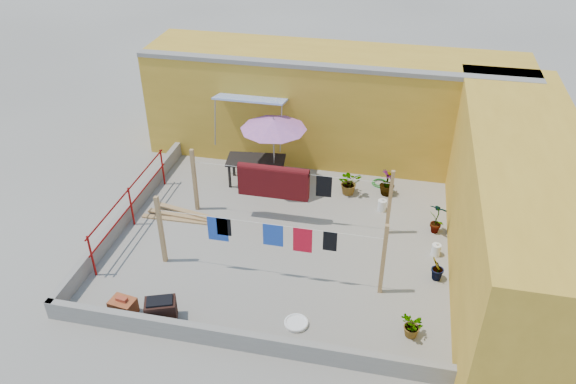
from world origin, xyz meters
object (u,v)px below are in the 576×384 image
(patio_umbrella, at_px, (273,124))
(brick_stack, at_px, (123,307))
(brazier, at_px, (161,310))
(green_hose, at_px, (380,183))
(white_basin, at_px, (296,323))
(outdoor_table, at_px, (256,162))
(plant_back_a, at_px, (350,182))
(water_jug_a, at_px, (382,205))
(water_jug_b, at_px, (436,250))

(patio_umbrella, height_order, brick_stack, patio_umbrella)
(brazier, bearing_deg, green_hose, 57.64)
(brick_stack, relative_size, white_basin, 1.11)
(outdoor_table, distance_m, white_basin, 5.67)
(outdoor_table, bearing_deg, plant_back_a, -0.42)
(brick_stack, relative_size, brazier, 0.77)
(patio_umbrella, height_order, outdoor_table, patio_umbrella)
(white_basin, bearing_deg, plant_back_a, 84.97)
(green_hose, bearing_deg, white_basin, -102.23)
(patio_umbrella, bearing_deg, plant_back_a, 2.05)
(outdoor_table, bearing_deg, white_basin, -66.92)
(brazier, xyz_separation_m, water_jug_a, (4.13, 4.96, -0.11))
(brazier, distance_m, water_jug_b, 6.46)
(brazier, xyz_separation_m, water_jug_b, (5.52, 3.36, -0.12))
(outdoor_table, bearing_deg, brazier, -95.22)
(outdoor_table, xyz_separation_m, water_jug_b, (5.00, -2.28, -0.53))
(white_basin, height_order, water_jug_a, water_jug_a)
(outdoor_table, distance_m, water_jug_a, 3.72)
(brick_stack, relative_size, water_jug_b, 1.63)
(patio_umbrella, xyz_separation_m, water_jug_b, (4.45, -2.19, -1.79))
(brick_stack, bearing_deg, plant_back_a, 54.30)
(outdoor_table, bearing_deg, water_jug_a, -10.58)
(brick_stack, xyz_separation_m, water_jug_a, (4.98, 4.95, -0.03))
(brazier, distance_m, white_basin, 2.77)
(water_jug_b, bearing_deg, plant_back_a, 135.97)
(water_jug_a, distance_m, water_jug_b, 2.12)
(outdoor_table, distance_m, water_jug_b, 5.53)
(brick_stack, distance_m, green_hose, 7.94)
(outdoor_table, distance_m, brazier, 5.68)
(water_jug_b, distance_m, plant_back_a, 3.26)
(patio_umbrella, xyz_separation_m, white_basin, (1.66, -5.09, -1.89))
(green_hose, xyz_separation_m, plant_back_a, (-0.81, -0.68, 0.33))
(patio_umbrella, bearing_deg, brazier, -100.86)
(patio_umbrella, relative_size, white_basin, 4.29)
(brick_stack, xyz_separation_m, green_hose, (4.84, 6.29, -0.16))
(green_hose, bearing_deg, patio_umbrella, -165.55)
(white_basin, xyz_separation_m, green_hose, (1.27, 5.84, -0.01))
(water_jug_a, height_order, green_hose, water_jug_a)
(outdoor_table, relative_size, water_jug_a, 4.69)
(water_jug_b, bearing_deg, outdoor_table, 155.48)
(white_basin, bearing_deg, outdoor_table, 113.08)
(patio_umbrella, relative_size, plant_back_a, 3.02)
(outdoor_table, relative_size, brazier, 2.34)
(white_basin, bearing_deg, water_jug_a, 72.64)
(brick_stack, bearing_deg, water_jug_b, 27.71)
(water_jug_a, xyz_separation_m, green_hose, (-0.14, 1.33, -0.13))
(patio_umbrella, bearing_deg, water_jug_a, -10.71)
(outdoor_table, xyz_separation_m, brazier, (-0.52, -5.64, -0.41))
(brick_stack, distance_m, water_jug_b, 7.20)
(white_basin, height_order, green_hose, white_basin)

